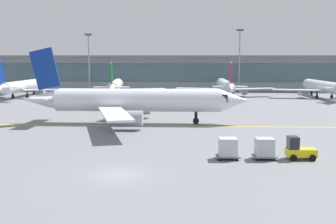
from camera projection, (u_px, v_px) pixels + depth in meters
ground_plane at (117, 175)px, 34.54m from camera, size 400.00×400.00×0.00m
taxiway_centreline_stripe at (137, 126)px, 59.03m from camera, size 110.00×0.56×0.01m
terminal_concourse at (171, 72)px, 123.56m from camera, size 179.14×11.00×9.60m
gate_airplane_1 at (22, 86)px, 99.70m from camera, size 23.41×25.17×8.34m
gate_airplane_2 at (115, 86)px, 100.37m from camera, size 23.32×25.20×8.34m
gate_airplane_3 at (225, 86)px, 102.37m from camera, size 23.42×25.16×8.34m
gate_airplane_4 at (323, 87)px, 98.96m from camera, size 23.32×25.20×8.34m
taxiing_regional_jet at (135, 101)px, 60.64m from camera, size 31.76×29.64×10.56m
baggage_tug at (299, 150)px, 39.56m from camera, size 2.65×1.71×2.10m
cargo_dolly_lead at (264, 148)px, 39.59m from camera, size 2.16×1.68×1.94m
cargo_dolly_trailing at (228, 148)px, 39.63m from camera, size 2.16×1.68×1.94m
apron_light_mast_1 at (89, 60)px, 115.07m from camera, size 1.80×0.36×15.22m
apron_light_mast_2 at (239, 58)px, 114.26m from camera, size 1.80×0.36×16.33m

